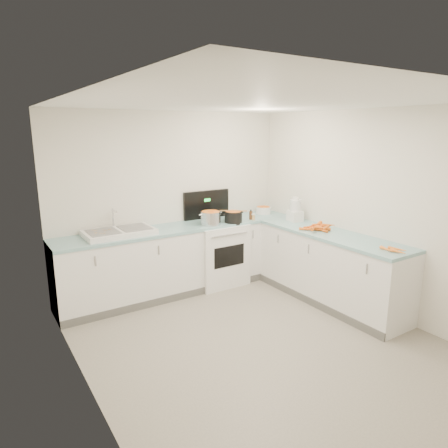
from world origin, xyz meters
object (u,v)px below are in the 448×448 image
stove (217,252)px  spice_jar (253,217)px  sink (119,232)px  black_pot (233,218)px  extract_bottle (251,215)px  food_processor (295,211)px  mixing_bowl (263,210)px  steel_pot (211,219)px

stove → spice_jar: bearing=-21.9°
sink → spice_jar: size_ratio=11.24×
black_pot → extract_bottle: size_ratio=2.03×
stove → black_pot: 0.59m
stove → food_processor: bearing=-31.3°
spice_jar → food_processor: 0.62m
sink → mixing_bowl: 2.38m
mixing_bowl → stove: bearing=-175.1°
mixing_bowl → food_processor: size_ratio=0.68×
extract_bottle → food_processor: bearing=-42.4°
stove → black_pot: (0.18, -0.17, 0.54)m
mixing_bowl → extract_bottle: (-0.43, -0.24, 0.01)m
sink → steel_pot: 1.28m
sink → extract_bottle: 1.96m
steel_pot → mixing_bowl: (1.10, 0.20, -0.03)m
steel_pot → mixing_bowl: bearing=10.4°
steel_pot → mixing_bowl: 1.12m
extract_bottle → food_processor: food_processor is taller
steel_pot → food_processor: food_processor is taller
extract_bottle → spice_jar: extract_bottle is taller
mixing_bowl → spice_jar: bearing=-145.2°
sink → food_processor: 2.51m
sink → food_processor: food_processor is taller
extract_bottle → sink: bearing=174.9°
spice_jar → sink: bearing=173.5°
sink → extract_bottle: sink is taller
steel_pot → mixing_bowl: steel_pot is taller
extract_bottle → food_processor: 0.66m
stove → food_processor: 1.30m
stove → sink: size_ratio=1.58×
food_processor → sink: bearing=165.9°
sink → mixing_bowl: sink is taller
sink → spice_jar: 1.98m
sink → black_pot: sink is taller
stove → mixing_bowl: (0.93, 0.08, 0.52)m
black_pot → spice_jar: (0.34, -0.03, -0.03)m
extract_bottle → spice_jar: (0.01, -0.05, -0.02)m
steel_pot → extract_bottle: bearing=-3.1°
steel_pot → sink: bearing=173.8°
steel_pot → extract_bottle: 0.68m
black_pot → mixing_bowl: 0.79m
black_pot → stove: bearing=135.4°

